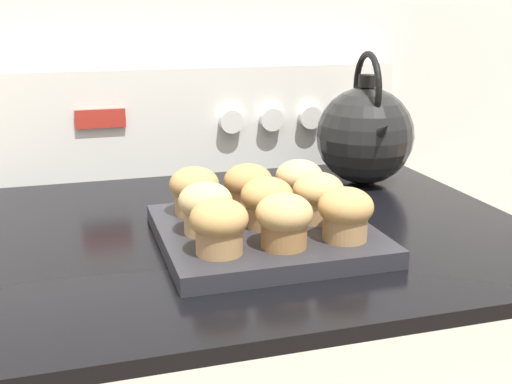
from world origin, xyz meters
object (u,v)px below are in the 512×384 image
at_px(muffin_r2_c1, 248,186).
at_px(tea_kettle, 365,134).
at_px(muffin_r0_c0, 219,225).
at_px(muffin_r1_c2, 318,196).
at_px(muffin_r0_c1, 284,220).
at_px(muffin_r0_c2, 345,213).
at_px(muffin_r2_c0, 194,190).
at_px(muffin_r1_c0, 205,207).
at_px(muffin_r1_c1, 267,201).
at_px(muffin_pan, 264,234).
at_px(muffin_r2_c2, 299,181).

bearing_deg(muffin_r2_c1, tea_kettle, 31.64).
bearing_deg(muffin_r0_c0, muffin_r1_c2, 26.86).
bearing_deg(muffin_r2_c1, muffin_r0_c0, -117.22).
relative_size(muffin_r1_c2, muffin_r2_c1, 1.00).
height_order(muffin_r1_c2, muffin_r2_c1, same).
bearing_deg(muffin_r0_c0, tea_kettle, 42.83).
height_order(muffin_r0_c1, muffin_r0_c2, same).
distance_m(muffin_r2_c0, muffin_r2_c1, 0.07).
height_order(muffin_r1_c0, muffin_r1_c2, same).
distance_m(muffin_r2_c1, tea_kettle, 0.30).
bearing_deg(muffin_r0_c2, muffin_r1_c2, 93.39).
bearing_deg(tea_kettle, muffin_r1_c1, -137.07).
xyz_separation_m(muffin_r1_c0, muffin_r1_c1, (0.08, 0.00, 0.00)).
relative_size(muffin_r1_c2, tea_kettle, 0.30).
bearing_deg(muffin_r1_c2, muffin_r2_c0, 152.99).
height_order(muffin_r0_c0, tea_kettle, tea_kettle).
bearing_deg(muffin_r1_c0, muffin_r0_c0, -90.00).
relative_size(muffin_r0_c0, muffin_r2_c1, 1.00).
xyz_separation_m(muffin_pan, tea_kettle, (0.25, 0.23, 0.07)).
bearing_deg(muffin_r1_c1, muffin_r1_c0, -178.98).
xyz_separation_m(muffin_r1_c2, muffin_r2_c1, (-0.07, 0.07, 0.00)).
bearing_deg(muffin_r0_c2, muffin_r2_c0, 135.31).
height_order(muffin_r0_c0, muffin_r1_c1, same).
relative_size(muffin_pan, muffin_r0_c2, 3.99).
bearing_deg(muffin_r2_c2, tea_kettle, 40.96).
relative_size(muffin_r0_c1, muffin_r0_c2, 1.00).
xyz_separation_m(muffin_r0_c2, muffin_r1_c0, (-0.16, 0.07, 0.00)).
relative_size(muffin_pan, muffin_r1_c2, 3.99).
bearing_deg(tea_kettle, muffin_r2_c1, -148.36).
xyz_separation_m(muffin_r1_c2, muffin_r2_c2, (0.00, 0.07, 0.00)).
relative_size(muffin_pan, muffin_r2_c0, 3.99).
distance_m(muffin_r2_c2, tea_kettle, 0.23).
height_order(muffin_r1_c1, muffin_r2_c1, same).
bearing_deg(muffin_r2_c0, muffin_r1_c2, -27.01).
xyz_separation_m(muffin_r0_c0, muffin_r0_c2, (0.16, 0.00, 0.00)).
relative_size(muffin_r0_c1, muffin_r1_c0, 1.00).
bearing_deg(muffin_r2_c2, muffin_r1_c0, -152.43).
xyz_separation_m(muffin_r1_c1, muffin_r2_c1, (-0.00, 0.08, 0.00)).
bearing_deg(muffin_r2_c1, muffin_r1_c2, -44.10).
distance_m(muffin_r0_c0, muffin_r2_c0, 0.15).
bearing_deg(tea_kettle, muffin_r0_c0, -137.17).
distance_m(muffin_pan, muffin_r0_c0, 0.12).
bearing_deg(muffin_r1_c1, tea_kettle, 42.93).
height_order(muffin_r0_c1, tea_kettle, tea_kettle).
distance_m(muffin_r2_c0, muffin_r2_c2, 0.15).
height_order(muffin_r0_c1, muffin_r1_c0, same).
distance_m(muffin_r1_c0, tea_kettle, 0.40).
height_order(muffin_r1_c0, muffin_r2_c0, same).
xyz_separation_m(muffin_r0_c1, muffin_r0_c2, (0.08, 0.00, 0.00)).
bearing_deg(tea_kettle, muffin_r2_c2, -139.04).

